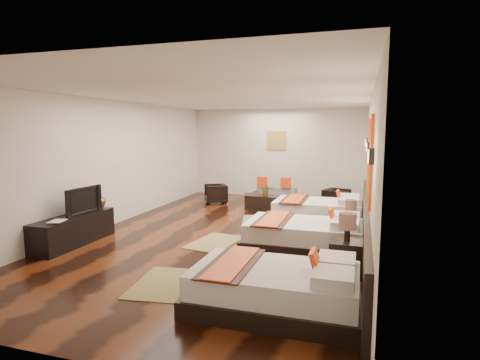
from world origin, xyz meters
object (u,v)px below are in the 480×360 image
(nightstand_a, at_px, (346,254))
(tv, at_px, (80,201))
(armchair_right, at_px, (337,199))
(nightstand_b, at_px, (350,227))
(sofa, at_px, (274,195))
(bed_mid, at_px, (305,235))
(figurine, at_px, (97,199))
(bed_far, at_px, (319,211))
(book, at_px, (51,221))
(coffee_table, at_px, (265,203))
(armchair_left, at_px, (216,194))
(bed_near, at_px, (277,288))
(tv_console, at_px, (74,230))
(table_plant, at_px, (266,190))

(nightstand_a, xyz_separation_m, tv, (-4.90, 0.30, 0.48))
(armchair_right, bearing_deg, nightstand_a, -154.69)
(nightstand_b, xyz_separation_m, sofa, (-2.26, 3.42, -0.05))
(bed_mid, height_order, figurine, figurine)
(bed_far, bearing_deg, book, -138.57)
(bed_far, height_order, coffee_table, bed_far)
(nightstand_a, relative_size, armchair_left, 1.52)
(sofa, relative_size, coffee_table, 1.61)
(bed_near, relative_size, figurine, 5.49)
(sofa, height_order, coffee_table, sofa)
(tv_console, distance_m, table_plant, 4.91)
(bed_far, bearing_deg, table_plant, 147.76)
(bed_far, xyz_separation_m, tv_console, (-4.20, -3.15, 0.01))
(nightstand_b, height_order, figurine, figurine)
(bed_near, distance_m, book, 4.31)
(bed_near, xyz_separation_m, tv_console, (-4.20, 1.52, 0.01))
(nightstand_b, xyz_separation_m, armchair_right, (-0.44, 3.04, -0.00))
(book, bearing_deg, tv, 85.98)
(bed_far, xyz_separation_m, nightstand_a, (0.75, -3.29, 0.06))
(nightstand_a, distance_m, tv, 4.93)
(bed_near, height_order, sofa, bed_near)
(bed_mid, bearing_deg, armchair_left, 129.92)
(tv_console, distance_m, sofa, 5.84)
(nightstand_b, height_order, coffee_table, nightstand_b)
(book, bearing_deg, tv_console, 90.00)
(tv_console, height_order, tv, tv)
(book, xyz_separation_m, coffee_table, (2.69, 4.68, -0.36))
(sofa, height_order, armchair_left, armchair_left)
(figurine, bearing_deg, coffee_table, 51.90)
(tv, relative_size, figurine, 2.44)
(bed_mid, relative_size, nightstand_a, 2.22)
(tv_console, height_order, armchair_left, armchair_left)
(nightstand_a, bearing_deg, figurine, 170.38)
(figurine, bearing_deg, tv_console, -90.00)
(sofa, relative_size, armchair_left, 2.59)
(book, relative_size, armchair_left, 0.50)
(tv, height_order, armchair_right, tv)
(sofa, distance_m, armchair_left, 1.70)
(sofa, xyz_separation_m, armchair_left, (-1.61, -0.54, 0.05))
(bed_far, height_order, book, bed_far)
(coffee_table, bearing_deg, figurine, -128.10)
(nightstand_a, distance_m, sofa, 5.78)
(armchair_right, bearing_deg, tv, 156.37)
(book, bearing_deg, figurine, 90.00)
(tv_console, bearing_deg, table_plant, 56.38)
(sofa, relative_size, table_plant, 5.55)
(nightstand_b, height_order, armchair_left, nightstand_b)
(nightstand_a, height_order, armchair_left, nightstand_a)
(nightstand_b, bearing_deg, bed_far, 118.30)
(figurine, height_order, table_plant, figurine)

